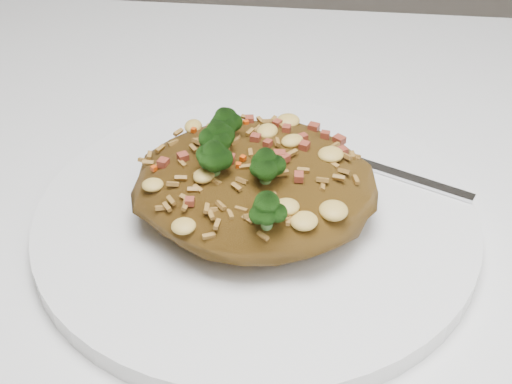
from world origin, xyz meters
TOP-DOWN VIEW (x-y plane):
  - dining_table at (0.00, 0.00)m, footprint 1.20×0.80m
  - plate at (0.02, 0.03)m, footprint 0.29×0.29m
  - fried_rice at (0.02, 0.03)m, footprint 0.16×0.14m
  - fork at (0.10, 0.09)m, footprint 0.15×0.08m

SIDE VIEW (x-z plane):
  - dining_table at x=0.00m, z-range 0.28..1.03m
  - plate at x=0.02m, z-range 0.75..0.76m
  - fork at x=0.10m, z-range 0.76..0.77m
  - fried_rice at x=0.02m, z-range 0.76..0.83m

